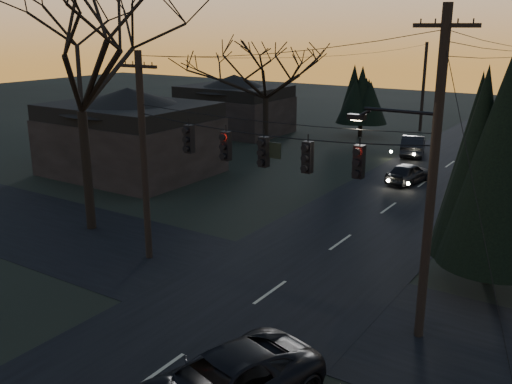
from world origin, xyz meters
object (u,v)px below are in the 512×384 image
Objects in this scene: utility_pole_left at (149,258)px; sedan_oncoming_b at (413,145)px; utility_pole_right at (418,336)px; sedan_oncoming_a at (408,173)px; evergreen_right at (500,170)px; utility_pole_far_l at (420,131)px; bare_tree_left at (77,61)px.

utility_pole_left is 25.63m from sedan_oncoming_b.
sedan_oncoming_a is (-6.32, 17.47, 0.64)m from utility_pole_right.
utility_pole_right is 6.92m from evergreen_right.
sedan_oncoming_a is 0.83× the size of sedan_oncoming_b.
utility_pole_far_l is 33.43m from evergreen_right.
utility_pole_left is 1.88× the size of sedan_oncoming_b.
bare_tree_left is 1.49× the size of evergreen_right.
utility_pole_left is 14.19m from evergreen_right.
utility_pole_far_l reaches higher than sedan_oncoming_b.
evergreen_right reaches higher than sedan_oncoming_b.
utility_pole_right reaches higher than utility_pole_far_l.
utility_pole_far_l is 1.05× the size of evergreen_right.
utility_pole_right reaches higher than sedan_oncoming_b.
utility_pole_right is 18.59m from sedan_oncoming_a.
utility_pole_far_l is at bearing 82.05° from bare_tree_left.
sedan_oncoming_a is at bearing 58.39° from bare_tree_left.
utility_pole_left is at bearing 83.18° from sedan_oncoming_a.
bare_tree_left reaches higher than evergreen_right.
utility_pole_right is at bearing -4.03° from bare_tree_left.
sedan_oncoming_a is at bearing 120.68° from evergreen_right.
utility_pole_right reaches higher than utility_pole_left.
utility_pole_right is at bearing 0.00° from utility_pole_left.
utility_pole_right is 18.21m from bare_tree_left.
bare_tree_left is 26.48m from sedan_oncoming_b.
utility_pole_right is 1.18× the size of utility_pole_left.
bare_tree_left reaches higher than sedan_oncoming_a.
bare_tree_left reaches higher than utility_pole_right.
utility_pole_far_l is at bearing -89.89° from sedan_oncoming_b.
utility_pole_left is at bearing -90.00° from utility_pole_far_l.
bare_tree_left is 18.11m from evergreen_right.
sedan_oncoming_b is at bearing -63.72° from sedan_oncoming_a.
utility_pole_far_l is at bearing -64.68° from sedan_oncoming_a.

